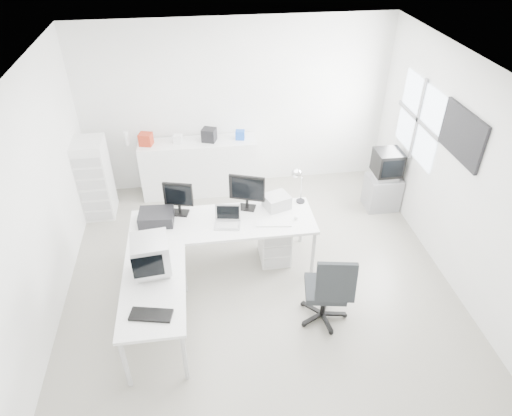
{
  "coord_description": "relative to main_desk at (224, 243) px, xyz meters",
  "views": [
    {
      "loc": [
        -0.65,
        -4.45,
        4.32
      ],
      "look_at": [
        0.0,
        0.2,
        1.0
      ],
      "focal_mm": 32.0,
      "sensor_mm": 36.0,
      "label": 1
    }
  ],
  "objects": [
    {
      "name": "floor",
      "position": [
        0.42,
        -0.32,
        -0.38
      ],
      "size": [
        5.0,
        5.0,
        0.01
      ],
      "primitive_type": "cube",
      "color": "beige",
      "rests_on": "ground"
    },
    {
      "name": "ceiling",
      "position": [
        0.42,
        -0.32,
        2.42
      ],
      "size": [
        5.0,
        5.0,
        0.01
      ],
      "primitive_type": "cube",
      "color": "white",
      "rests_on": "back_wall"
    },
    {
      "name": "back_wall",
      "position": [
        0.42,
        2.18,
        1.02
      ],
      "size": [
        5.0,
        0.02,
        2.8
      ],
      "primitive_type": "cube",
      "color": "silver",
      "rests_on": "floor"
    },
    {
      "name": "left_wall",
      "position": [
        -2.08,
        -0.32,
        1.02
      ],
      "size": [
        0.02,
        5.0,
        2.8
      ],
      "primitive_type": "cube",
      "color": "silver",
      "rests_on": "floor"
    },
    {
      "name": "right_wall",
      "position": [
        2.92,
        -0.32,
        1.02
      ],
      "size": [
        0.02,
        5.0,
        2.8
      ],
      "primitive_type": "cube",
      "color": "silver",
      "rests_on": "floor"
    },
    {
      "name": "window",
      "position": [
        2.9,
        0.88,
        1.23
      ],
      "size": [
        0.02,
        1.2,
        1.1
      ],
      "primitive_type": null,
      "color": "white",
      "rests_on": "right_wall"
    },
    {
      "name": "wall_picture",
      "position": [
        2.89,
        -0.22,
        1.52
      ],
      "size": [
        0.04,
        0.9,
        0.6
      ],
      "primitive_type": null,
      "color": "black",
      "rests_on": "right_wall"
    },
    {
      "name": "main_desk",
      "position": [
        0.0,
        0.0,
        0.0
      ],
      "size": [
        2.4,
        0.8,
        0.75
      ],
      "primitive_type": null,
      "color": "white",
      "rests_on": "floor"
    },
    {
      "name": "side_desk",
      "position": [
        -0.85,
        -1.1,
        0.0
      ],
      "size": [
        0.7,
        1.4,
        0.75
      ],
      "primitive_type": null,
      "color": "white",
      "rests_on": "floor"
    },
    {
      "name": "drawer_pedestal",
      "position": [
        0.7,
        0.05,
        -0.08
      ],
      "size": [
        0.4,
        0.5,
        0.6
      ],
      "primitive_type": "cube",
      "color": "white",
      "rests_on": "floor"
    },
    {
      "name": "inkjet_printer",
      "position": [
        -0.85,
        0.1,
        0.45
      ],
      "size": [
        0.46,
        0.37,
        0.16
      ],
      "primitive_type": "cube",
      "rotation": [
        0.0,
        0.0,
        -0.06
      ],
      "color": "black",
      "rests_on": "main_desk"
    },
    {
      "name": "lcd_monitor_small",
      "position": [
        -0.55,
        0.25,
        0.62
      ],
      "size": [
        0.43,
        0.32,
        0.49
      ],
      "primitive_type": null,
      "rotation": [
        0.0,
        0.0,
        -0.26
      ],
      "color": "black",
      "rests_on": "main_desk"
    },
    {
      "name": "lcd_monitor_large",
      "position": [
        0.35,
        0.25,
        0.62
      ],
      "size": [
        0.52,
        0.34,
        0.5
      ],
      "primitive_type": null,
      "rotation": [
        0.0,
        0.0,
        -0.34
      ],
      "color": "black",
      "rests_on": "main_desk"
    },
    {
      "name": "laptop",
      "position": [
        0.05,
        -0.1,
        0.49
      ],
      "size": [
        0.4,
        0.41,
        0.23
      ],
      "primitive_type": null,
      "rotation": [
        0.0,
        0.0,
        -0.17
      ],
      "color": "#B7B7BA",
      "rests_on": "main_desk"
    },
    {
      "name": "white_keyboard",
      "position": [
        0.65,
        -0.15,
        0.38
      ],
      "size": [
        0.47,
        0.2,
        0.02
      ],
      "primitive_type": "cube",
      "rotation": [
        0.0,
        0.0,
        -0.13
      ],
      "color": "white",
      "rests_on": "main_desk"
    },
    {
      "name": "white_mouse",
      "position": [
        0.95,
        -0.1,
        0.4
      ],
      "size": [
        0.06,
        0.06,
        0.06
      ],
      "primitive_type": "sphere",
      "color": "white",
      "rests_on": "main_desk"
    },
    {
      "name": "laser_printer",
      "position": [
        0.75,
        0.22,
        0.47
      ],
      "size": [
        0.39,
        0.37,
        0.18
      ],
      "primitive_type": "cube",
      "rotation": [
        0.0,
        0.0,
        0.33
      ],
      "color": "#B2B2B2",
      "rests_on": "main_desk"
    },
    {
      "name": "desk_lamp",
      "position": [
        1.1,
        0.3,
        0.62
      ],
      "size": [
        0.21,
        0.21,
        0.5
      ],
      "primitive_type": null,
      "rotation": [
        0.0,
        0.0,
        -0.3
      ],
      "color": "silver",
      "rests_on": "main_desk"
    },
    {
      "name": "crt_monitor",
      "position": [
        -0.85,
        -0.85,
        0.61
      ],
      "size": [
        0.45,
        0.45,
        0.48
      ],
      "primitive_type": null,
      "rotation": [
        0.0,
        0.0,
        0.1
      ],
      "color": "#B7B7BA",
      "rests_on": "side_desk"
    },
    {
      "name": "black_keyboard",
      "position": [
        -0.85,
        -1.5,
        0.39
      ],
      "size": [
        0.46,
        0.26,
        0.03
      ],
      "primitive_type": "cube",
      "rotation": [
        0.0,
        0.0,
        -0.22
      ],
      "color": "black",
      "rests_on": "side_desk"
    },
    {
      "name": "office_chair",
      "position": [
        1.1,
        -1.11,
        0.15
      ],
      "size": [
        0.7,
        0.7,
        1.04
      ],
      "primitive_type": null,
      "rotation": [
        0.0,
        0.0,
        -0.18
      ],
      "color": "#25282A",
      "rests_on": "floor"
    },
    {
      "name": "tv_cabinet",
      "position": [
        2.64,
        1.05,
        -0.09
      ],
      "size": [
        0.51,
        0.42,
        0.56
      ],
      "primitive_type": "cube",
      "color": "gray",
      "rests_on": "floor"
    },
    {
      "name": "crt_tv",
      "position": [
        2.64,
        1.05,
        0.41
      ],
      "size": [
        0.5,
        0.48,
        0.45
      ],
      "primitive_type": null,
      "color": "black",
      "rests_on": "tv_cabinet"
    },
    {
      "name": "sideboard",
      "position": [
        -0.26,
        1.92,
        0.1
      ],
      "size": [
        1.9,
        0.48,
        0.95
      ],
      "primitive_type": "cube",
      "color": "white",
      "rests_on": "floor"
    },
    {
      "name": "clutter_box_a",
      "position": [
        -1.06,
        1.92,
        0.67
      ],
      "size": [
        0.23,
        0.22,
        0.2
      ],
      "primitive_type": "cube",
      "rotation": [
        0.0,
        0.0,
        -0.26
      ],
      "color": "#A72C17",
      "rests_on": "sideboard"
    },
    {
      "name": "clutter_box_b",
      "position": [
        -0.56,
        1.92,
        0.64
      ],
      "size": [
        0.16,
        0.14,
        0.14
      ],
      "primitive_type": "cube",
      "rotation": [
        0.0,
        0.0,
        -0.21
      ],
      "color": "white",
      "rests_on": "sideboard"
    },
    {
      "name": "clutter_box_c",
      "position": [
        -0.06,
        1.92,
        0.68
      ],
      "size": [
        0.27,
        0.25,
        0.21
      ],
      "primitive_type": "cube",
      "rotation": [
        0.0,
        0.0,
        -0.36
      ],
      "color": "black",
      "rests_on": "sideboard"
    },
    {
      "name": "clutter_box_d",
      "position": [
        0.44,
        1.92,
        0.65
      ],
      "size": [
        0.16,
        0.15,
        0.14
      ],
      "primitive_type": "cube",
      "rotation": [
        0.0,
        0.0,
        -0.17
      ],
      "color": "blue",
      "rests_on": "sideboard"
    },
    {
      "name": "clutter_bottle",
      "position": [
        -1.36,
        1.96,
        0.69
      ],
      "size": [
        0.07,
        0.07,
        0.22
      ],
      "primitive_type": "cylinder",
      "color": "white",
      "rests_on": "sideboard"
    },
    {
      "name": "filing_cabinet",
      "position": [
        -1.86,
        1.51,
        0.26
      ],
      "size": [
        0.45,
        0.53,
        1.28
      ],
      "primitive_type": "cube",
      "color": "white",
      "rests_on": "floor"
    }
  ]
}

